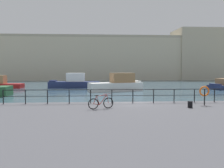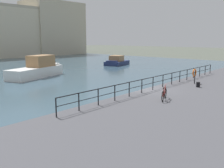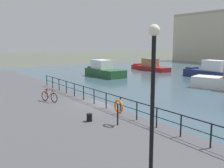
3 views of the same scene
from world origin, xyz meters
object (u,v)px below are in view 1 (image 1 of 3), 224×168
Objects in this scene: moored_small_launch at (74,83)px; life_ring_stand at (204,92)px; moored_cabin_cruiser at (118,84)px; mooring_bollard at (190,104)px; parked_bicycle at (101,103)px; harbor_building at (128,59)px.

moored_small_launch is 27.80m from life_ring_stand.
mooring_bollard is (3.19, -19.73, -0.09)m from moored_cabin_cruiser.
moored_small_launch is 26.58m from parked_bicycle.
life_ring_stand is at bearing -92.06° from harbor_building.
life_ring_stand is at bearing 34.30° from mooring_bollard.
life_ring_stand is (1.44, 0.98, 0.75)m from mooring_bollard.
moored_small_launch is 28.12m from mooring_bollard.
life_ring_stand is at bearing -93.37° from moored_cabin_cruiser.
moored_cabin_cruiser reaches higher than moored_small_launch.
harbor_building is at bearing 86.52° from mooring_bollard.
moored_cabin_cruiser reaches higher than parked_bicycle.
harbor_building is at bearing 60.83° from parked_bicycle.
moored_cabin_cruiser is at bearing 103.86° from life_ring_stand.
moored_small_launch is at bearing 120.68° from moored_cabin_cruiser.
moored_cabin_cruiser is 0.95× the size of moored_small_launch.
parked_bicycle is at bearing -99.51° from harbor_building.
moored_cabin_cruiser is at bearing -100.22° from harbor_building.
life_ring_stand is (-1.99, -55.42, -4.89)m from harbor_building.
moored_cabin_cruiser is 5.02× the size of parked_bicycle.
moored_small_launch is 5.27× the size of parked_bicycle.
parked_bicycle is (4.28, -26.24, 0.18)m from moored_small_launch.
moored_cabin_cruiser reaches higher than life_ring_stand.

